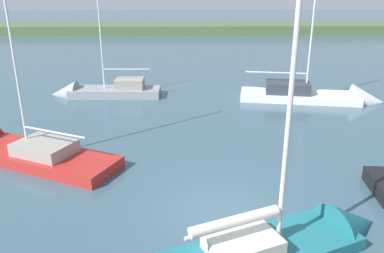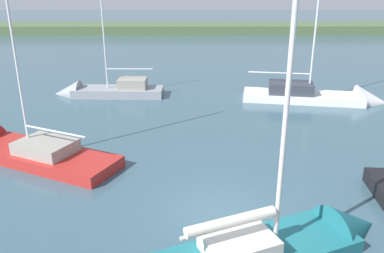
# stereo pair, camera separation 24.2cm
# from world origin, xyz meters

# --- Properties ---
(ground_plane) EXTENTS (200.00, 200.00, 0.00)m
(ground_plane) POSITION_xyz_m (0.00, 0.00, 0.00)
(ground_plane) COLOR #385666
(far_shoreline) EXTENTS (180.00, 8.00, 2.40)m
(far_shoreline) POSITION_xyz_m (0.00, -49.49, 0.00)
(far_shoreline) COLOR #4C603D
(far_shoreline) RESTS_ON ground_plane
(sailboat_behind_pier) EXTENTS (7.57, 4.57, 9.44)m
(sailboat_behind_pier) POSITION_xyz_m (-1.83, 1.94, 0.14)
(sailboat_behind_pier) COLOR #1E6B75
(sailboat_behind_pier) RESTS_ON ground_plane
(sailboat_inner_slip) EXTENTS (8.64, 5.64, 10.38)m
(sailboat_inner_slip) POSITION_xyz_m (8.70, -4.65, 0.16)
(sailboat_inner_slip) COLOR #B22823
(sailboat_inner_slip) RESTS_ON ground_plane
(sailboat_far_right) EXTENTS (9.07, 3.69, 9.01)m
(sailboat_far_right) POSITION_xyz_m (-7.52, -12.59, 0.18)
(sailboat_far_right) COLOR white
(sailboat_far_right) RESTS_ON ground_plane
(sailboat_far_left) EXTENTS (7.22, 2.06, 7.30)m
(sailboat_far_left) POSITION_xyz_m (6.72, -14.11, 0.17)
(sailboat_far_left) COLOR gray
(sailboat_far_left) RESTS_ON ground_plane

